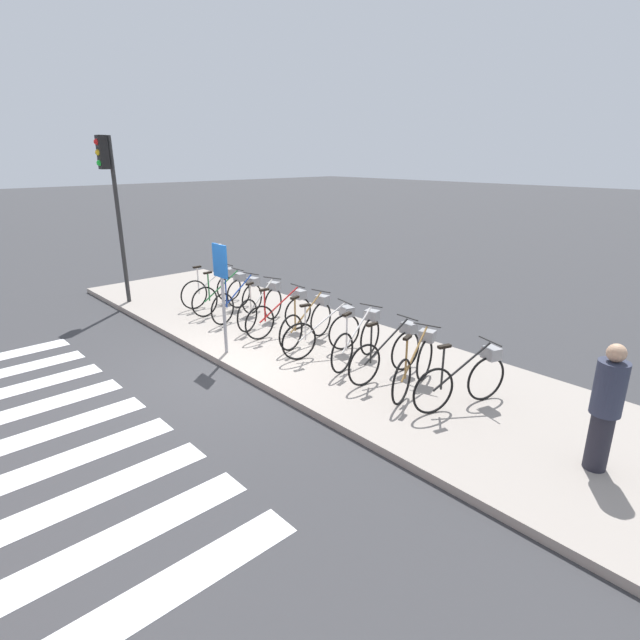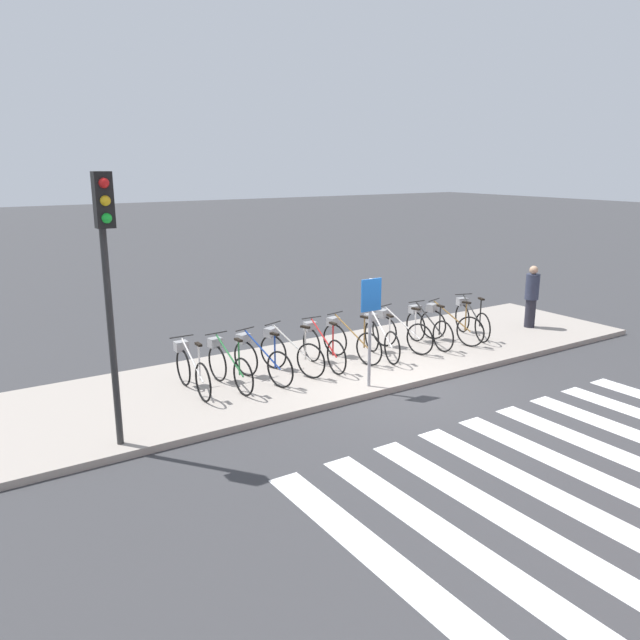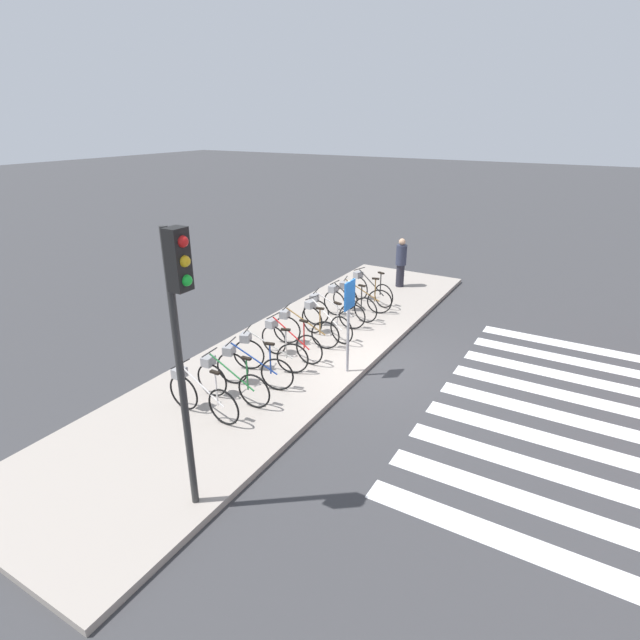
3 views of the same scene
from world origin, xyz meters
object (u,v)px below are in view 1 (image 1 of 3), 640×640
Objects in this scene: parked_bicycle_0 at (215,287)px; parked_bicycle_8 at (390,351)px; parked_bicycle_1 at (225,293)px; parked_bicycle_9 at (416,363)px; parked_bicycle_2 at (240,299)px; parked_bicycle_5 at (309,320)px; sign_post at (222,280)px; parked_bicycle_3 at (263,304)px; parked_bicycle_7 at (359,338)px; parked_bicycle_10 at (466,378)px; pedestrian at (606,406)px; parked_bicycle_4 at (283,313)px; traffic_light at (110,187)px; parked_bicycle_6 at (326,331)px.

parked_bicycle_0 and parked_bicycle_8 have the same top height.
parked_bicycle_1 is 5.61m from parked_bicycle_9.
parked_bicycle_2 is 2.21m from parked_bicycle_5.
parked_bicycle_1 is 2.83m from sign_post.
parked_bicycle_2 is 0.72m from parked_bicycle_3.
parked_bicycle_7 is 1.02× the size of parked_bicycle_10.
parked_bicycle_4 is at bearing 177.95° from pedestrian.
parked_bicycle_10 is (4.31, -0.00, 0.00)m from parked_bicycle_4.
parked_bicycle_0 is 4.91m from parked_bicycle_7.
parked_bicycle_0 and parked_bicycle_2 have the same top height.
sign_post is at bearing -111.87° from parked_bicycle_5.
sign_post is (-2.76, -1.46, 0.96)m from parked_bicycle_8.
parked_bicycle_9 is (2.74, -0.17, 0.00)m from parked_bicycle_5.
pedestrian is (8.37, -0.17, 0.38)m from parked_bicycle_1.
parked_bicycle_3 is 0.97× the size of parked_bicycle_5.
parked_bicycle_5 is at bearing 2.51° from parked_bicycle_1.
parked_bicycle_0 and parked_bicycle_9 have the same top height.
parked_bicycle_2 is 0.80× the size of sign_post.
parked_bicycle_3 is 4.25m from parked_bicycle_9.
parked_bicycle_5 is 6.01m from traffic_light.
parked_bicycle_3 is 7.02m from pedestrian.
parked_bicycle_9 is at bearing -173.84° from parked_bicycle_10.
parked_bicycle_9 is (1.37, -0.16, 0.00)m from parked_bicycle_7.
parked_bicycle_2 is 2.33m from sign_post.
pedestrian is at bearing -1.19° from parked_bicycle_1.
parked_bicycle_7 and parked_bicycle_9 have the same top height.
parked_bicycle_1 is 1.02× the size of parked_bicycle_7.
traffic_light reaches higher than sign_post.
parked_bicycle_3 is at bearing 22.61° from traffic_light.
parked_bicycle_1 and parked_bicycle_5 have the same top height.
parked_bicycle_2 and parked_bicycle_7 have the same top height.
parked_bicycle_3 is 0.95× the size of parked_bicycle_8.
parked_bicycle_8 and parked_bicycle_10 have the same top height.
parked_bicycle_5 is at bearing 178.74° from parked_bicycle_10.
parked_bicycle_6 is 1.01× the size of parked_bicycle_7.
parked_bicycle_6 is at bearing 13.29° from traffic_light.
parked_bicycle_10 is 9.29m from traffic_light.
parked_bicycle_4 is 2.11m from parked_bicycle_7.
parked_bicycle_9 is (0.60, -0.07, 0.00)m from parked_bicycle_8.
parked_bicycle_2 and parked_bicycle_5 have the same top height.
parked_bicycle_8 is 7.93m from traffic_light.
parked_bicycle_0 is at bearing 42.80° from traffic_light.
parked_bicycle_1 is (0.67, -0.13, 0.00)m from parked_bicycle_0.
parked_bicycle_10 is at bearing 173.46° from pedestrian.
traffic_light reaches higher than parked_bicycle_4.
sign_post is at bearing -168.42° from pedestrian.
sign_post is at bearing -85.53° from parked_bicycle_4.
parked_bicycle_5 is 3.57m from parked_bicycle_10.
parked_bicycle_7 is 0.98× the size of parked_bicycle_8.
parked_bicycle_7 is 1.01× the size of parked_bicycle_9.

